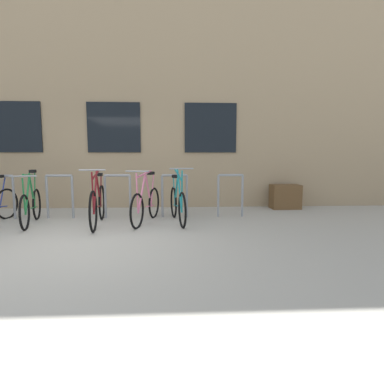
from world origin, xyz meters
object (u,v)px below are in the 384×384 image
Objects in this scene: bicycle_maroon at (98,204)px; bicycle_green at (31,205)px; bicycle_pink at (146,204)px; bicycle_teal at (178,203)px; planter_box at (285,197)px.

bicycle_green is (-1.30, 0.12, -0.03)m from bicycle_maroon.
bicycle_teal is (0.62, 0.02, 0.00)m from bicycle_pink.
bicycle_maroon is 4.50m from planter_box.
bicycle_maroon is 1.14× the size of bicycle_green.
bicycle_teal reaches higher than planter_box.
bicycle_pink is 0.99× the size of bicycle_teal.
bicycle_teal is (1.51, 0.18, -0.02)m from bicycle_maroon.
bicycle_teal is 1.03× the size of bicycle_green.
bicycle_maroon is at bearing -169.90° from bicycle_pink.
bicycle_maroon is 1.52m from bicycle_teal.
bicycle_maroon reaches higher than bicycle_green.
bicycle_maroon is 1.12× the size of bicycle_pink.
bicycle_teal is at bearing 1.98° from bicycle_pink.
bicycle_green reaches higher than planter_box.
bicycle_maroon is 2.60× the size of planter_box.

